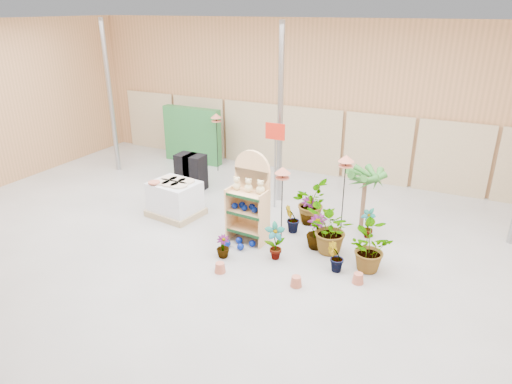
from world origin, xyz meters
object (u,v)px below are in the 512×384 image
at_px(bird_table_front, 283,173).
at_px(potted_plant_2, 330,230).
at_px(display_shelf, 251,200).
at_px(pallet_stack, 175,199).

relative_size(bird_table_front, potted_plant_2, 1.60).
bearing_deg(display_shelf, potted_plant_2, 7.38).
bearing_deg(pallet_stack, potted_plant_2, 5.44).
relative_size(display_shelf, potted_plant_2, 1.89).
bearing_deg(pallet_stack, display_shelf, 0.74).
xyz_separation_m(display_shelf, potted_plant_2, (1.77, 0.11, -0.39)).
relative_size(display_shelf, bird_table_front, 1.18).
bearing_deg(bird_table_front, display_shelf, -162.11).
bearing_deg(pallet_stack, bird_table_front, 6.52).
bearing_deg(potted_plant_2, bird_table_front, 174.88).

